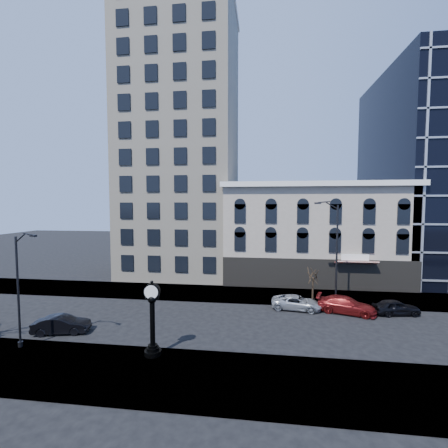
# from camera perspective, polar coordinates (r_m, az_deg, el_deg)

# --- Properties ---
(ground) EXTENTS (160.00, 160.00, 0.00)m
(ground) POSITION_cam_1_polar(r_m,az_deg,el_deg) (26.60, -5.65, -18.02)
(ground) COLOR black
(ground) RESTS_ON ground
(sidewalk_far) EXTENTS (160.00, 6.00, 0.12)m
(sidewalk_far) POSITION_cam_1_polar(r_m,az_deg,el_deg) (33.99, -2.56, -13.00)
(sidewalk_far) COLOR gray
(sidewalk_far) RESTS_ON ground
(sidewalk_near) EXTENTS (160.00, 6.00, 0.12)m
(sidewalk_near) POSITION_cam_1_polar(r_m,az_deg,el_deg) (19.62, -11.46, -26.26)
(sidewalk_near) COLOR gray
(sidewalk_near) RESTS_ON ground
(cream_tower) EXTENTS (15.90, 15.40, 42.50)m
(cream_tower) POSITION_cam_1_polar(r_m,az_deg,el_deg) (45.51, -8.10, 15.71)
(cream_tower) COLOR beige
(cream_tower) RESTS_ON ground
(victorian_row) EXTENTS (22.60, 11.19, 12.50)m
(victorian_row) POSITION_cam_1_polar(r_m,az_deg,el_deg) (40.66, 16.32, -1.85)
(victorian_row) COLOR #AA9D8C
(victorian_row) RESTS_ON ground
(street_clock) EXTENTS (1.11, 1.11, 4.88)m
(street_clock) POSITION_cam_1_polar(r_m,az_deg,el_deg) (20.77, -13.47, -17.60)
(street_clock) COLOR black
(street_clock) RESTS_ON sidewalk_near
(street_lamp_near) EXTENTS (2.01, 0.86, 8.04)m
(street_lamp_near) POSITION_cam_1_polar(r_m,az_deg,el_deg) (24.06, -34.08, -5.67)
(street_lamp_near) COLOR black
(street_lamp_near) RESTS_ON sidewalk_near
(street_lamp_far) EXTENTS (2.65, 0.41, 10.25)m
(street_lamp_far) POSITION_cam_1_polar(r_m,az_deg,el_deg) (30.82, 19.45, -0.18)
(street_lamp_far) COLOR black
(street_lamp_far) RESTS_ON sidewalk_far
(bare_tree_far) EXTENTS (2.20, 2.20, 3.77)m
(bare_tree_far) POSITION_cam_1_polar(r_m,az_deg,el_deg) (32.00, 16.60, -8.85)
(bare_tree_far) COLOR #312518
(bare_tree_far) RESTS_ON sidewalk_far
(car_near_b) EXTENTS (4.29, 2.30, 1.34)m
(car_near_b) POSITION_cam_1_polar(r_m,az_deg,el_deg) (27.18, -28.52, -16.46)
(car_near_b) COLOR black
(car_near_b) RESTS_ON ground
(car_far_a) EXTENTS (4.85, 2.75, 1.28)m
(car_far_a) POSITION_cam_1_polar(r_m,az_deg,el_deg) (29.86, 13.64, -14.34)
(car_far_a) COLOR #A5A8AD
(car_far_a) RESTS_ON ground
(car_far_b) EXTENTS (5.47, 3.49, 1.48)m
(car_far_b) POSITION_cam_1_polar(r_m,az_deg,el_deg) (30.22, 22.22, -14.09)
(car_far_b) COLOR maroon
(car_far_b) RESTS_ON ground
(car_far_c) EXTENTS (4.16, 2.18, 1.35)m
(car_far_c) POSITION_cam_1_polar(r_m,az_deg,el_deg) (31.74, 29.91, -13.57)
(car_far_c) COLOR black
(car_far_c) RESTS_ON ground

